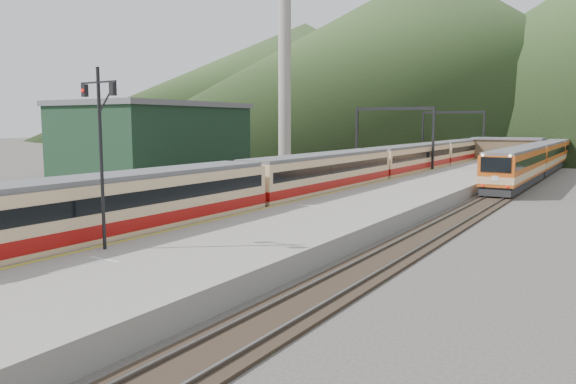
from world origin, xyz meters
The scene contains 16 objects.
track_main centered at (0.00, 40.00, 0.07)m, with size 2.60×200.00×0.23m.
track_far centered at (-5.00, 40.00, 0.07)m, with size 2.60×200.00×0.23m.
track_second centered at (11.50, 40.00, 0.07)m, with size 2.60×200.00×0.23m.
platform centered at (5.60, 38.00, 0.50)m, with size 8.00×100.00×1.00m, color gray.
gantry_near centered at (-2.85, 55.00, 5.59)m, with size 9.55×0.25×8.00m.
gantry_far centered at (-2.85, 80.00, 5.59)m, with size 9.55×0.25×8.00m.
warehouse centered at (-28.00, 42.00, 4.32)m, with size 14.50×20.50×8.60m.
smokestack centered at (-22.00, 62.00, 15.00)m, with size 1.80×1.80×30.00m, color #9E998E.
station_shed centered at (5.60, 78.00, 2.57)m, with size 9.40×4.40×3.10m.
hill_a centered at (-40.00, 190.00, 30.00)m, with size 180.00×180.00×60.00m, color #2A401D.
hill_d centered at (-120.00, 240.00, 27.50)m, with size 200.00×200.00×55.00m, color #2A401D.
main_train centered at (0.00, 53.02, 2.07)m, with size 3.01×103.18×3.67m.
second_train centered at (11.50, 69.36, 1.98)m, with size 2.86×58.78×3.50m.
signal_mast centered at (2.44, 8.40, 5.47)m, with size 2.20×0.33×7.35m.
short_signal_b centered at (-2.78, 27.65, 1.46)m, with size 0.26×0.23×2.27m.
short_signal_c centered at (-7.89, 22.75, 1.46)m, with size 0.25×0.20×2.27m.
Camera 1 is at (20.62, -6.94, 6.14)m, focal length 35.00 mm.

